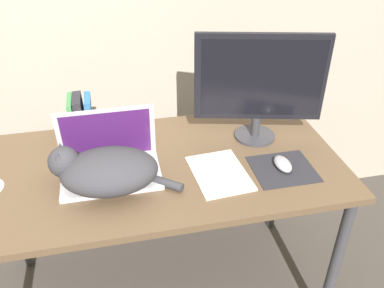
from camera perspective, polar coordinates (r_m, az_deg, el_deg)
name	(u,v)px	position (r m, az deg, el deg)	size (l,w,h in m)	color
desk	(159,180)	(1.63, -4.66, -5.02)	(1.43, 0.72, 0.76)	brown
laptop	(110,163)	(1.54, -11.42, -2.60)	(0.36, 0.23, 0.24)	#B7B7BC
cat	(105,170)	(1.46, -12.12, -3.61)	(0.46, 0.27, 0.16)	#333338
external_monitor	(260,84)	(1.65, 9.49, 8.37)	(0.51, 0.17, 0.45)	#333338
mousepad	(283,169)	(1.59, 12.64, -3.43)	(0.23, 0.21, 0.00)	#232328
computer_mouse	(283,164)	(1.59, 12.63, -2.74)	(0.06, 0.11, 0.03)	#99999E
book_row	(81,118)	(1.77, -15.32, 3.61)	(0.09, 0.14, 0.19)	#387A42
notepad	(219,173)	(1.53, 3.87, -4.10)	(0.21, 0.28, 0.01)	silver
webcam	(126,119)	(1.81, -9.25, 3.43)	(0.05, 0.05, 0.07)	#232328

